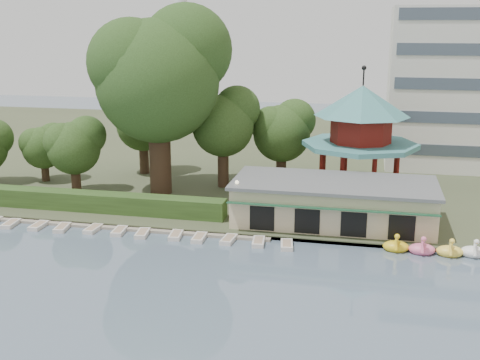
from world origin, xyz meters
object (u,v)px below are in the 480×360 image
(big_tree, at_px, (159,71))
(boathouse, at_px, (334,202))
(pavilion, at_px, (361,130))
(dock, at_px, (92,224))

(big_tree, bearing_deg, boathouse, -18.33)
(pavilion, xyz_separation_m, big_tree, (-20.82, -3.79, 6.04))
(dock, xyz_separation_m, big_tree, (3.18, 11.01, 13.40))
(boathouse, bearing_deg, big_tree, 161.67)
(big_tree, bearing_deg, pavilion, 10.32)
(boathouse, height_order, big_tree, big_tree)
(dock, bearing_deg, pavilion, 31.66)
(boathouse, xyz_separation_m, pavilion, (2.00, 10.03, 5.11))
(pavilion, height_order, big_tree, big_tree)
(dock, distance_m, boathouse, 22.62)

